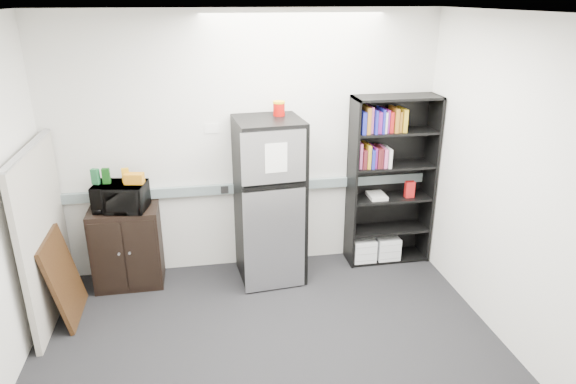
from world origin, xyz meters
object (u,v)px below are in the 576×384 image
Objects in this scene: bookshelf at (389,178)px; refrigerator at (270,201)px; cubicle_partition at (44,235)px; cabinet at (127,247)px; microwave at (121,197)px.

bookshelf is 1.33m from refrigerator.
bookshelf is at bearing 8.13° from cubicle_partition.
refrigerator reaches higher than cabinet.
cabinet is 1.52m from refrigerator.
microwave is (0.63, 0.40, 0.16)m from cubicle_partition.
refrigerator is at bearing 9.05° from microwave.
cubicle_partition reaches higher than cabinet.
refrigerator reaches higher than microwave.
bookshelf reaches higher than microwave.
cubicle_partition is 0.77m from microwave.
bookshelf is 3.45m from cubicle_partition.
refrigerator is (1.45, -0.08, 0.43)m from cabinet.
bookshelf is 2.83m from cabinet.
cubicle_partition is 1.93× the size of cabinet.
cabinet is 1.71× the size of microwave.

